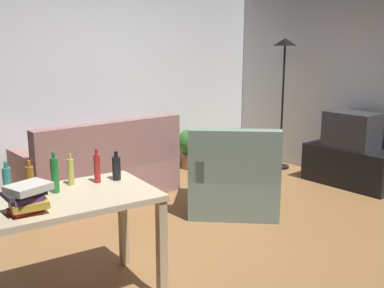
# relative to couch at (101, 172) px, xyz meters

# --- Properties ---
(ground_plane) EXTENTS (5.20, 4.40, 0.02)m
(ground_plane) POSITION_rel_couch_xyz_m (0.34, -1.59, -0.32)
(ground_plane) COLOR olive
(wall_rear) EXTENTS (5.20, 0.10, 2.70)m
(wall_rear) POSITION_rel_couch_xyz_m (0.34, 0.61, 1.04)
(wall_rear) COLOR silver
(wall_rear) RESTS_ON ground_plane
(wall_right) EXTENTS (0.10, 4.40, 2.70)m
(wall_right) POSITION_rel_couch_xyz_m (2.94, -1.59, 1.04)
(wall_right) COLOR silver
(wall_right) RESTS_ON ground_plane
(couch) EXTENTS (1.73, 0.84, 0.92)m
(couch) POSITION_rel_couch_xyz_m (0.00, 0.00, 0.00)
(couch) COLOR #996B66
(couch) RESTS_ON ground_plane
(tv_stand) EXTENTS (0.44, 1.10, 0.48)m
(tv_stand) POSITION_rel_couch_xyz_m (2.59, -1.57, -0.07)
(tv_stand) COLOR black
(tv_stand) RESTS_ON ground_plane
(tv) EXTENTS (0.41, 0.60, 0.44)m
(tv) POSITION_rel_couch_xyz_m (2.60, -1.57, 0.39)
(tv) COLOR #2D2D33
(tv) RESTS_ON tv_stand
(torchiere_lamp) EXTENTS (0.32, 0.32, 1.81)m
(torchiere_lamp) POSITION_rel_couch_xyz_m (2.59, -0.49, 1.11)
(torchiere_lamp) COLOR black
(torchiere_lamp) RESTS_ON ground_plane
(desk) EXTENTS (1.28, 0.85, 0.76)m
(desk) POSITION_rel_couch_xyz_m (-1.25, -1.79, 0.34)
(desk) COLOR #C6B28E
(desk) RESTS_ON ground_plane
(potted_plant) EXTENTS (0.36, 0.36, 0.57)m
(potted_plant) POSITION_rel_couch_xyz_m (1.59, 0.31, 0.02)
(potted_plant) COLOR brown
(potted_plant) RESTS_ON ground_plane
(armchair) EXTENTS (1.23, 1.23, 0.92)m
(armchair) POSITION_rel_couch_xyz_m (0.87, -1.26, 0.01)
(armchair) COLOR slate
(armchair) RESTS_ON ground_plane
(bottle_tall) EXTENTS (0.05, 0.05, 0.24)m
(bottle_tall) POSITION_rel_couch_xyz_m (-1.51, -1.59, 0.55)
(bottle_tall) COLOR teal
(bottle_tall) RESTS_ON desk
(bottle_amber) EXTENTS (0.05, 0.05, 0.24)m
(bottle_amber) POSITION_rel_couch_xyz_m (-1.39, -1.66, 0.56)
(bottle_amber) COLOR #9E6019
(bottle_amber) RESTS_ON desk
(bottle_green) EXTENTS (0.05, 0.05, 0.27)m
(bottle_green) POSITION_rel_couch_xyz_m (-1.24, -1.69, 0.57)
(bottle_green) COLOR #1E722D
(bottle_green) RESTS_ON desk
(bottle_squat) EXTENTS (0.04, 0.04, 0.22)m
(bottle_squat) POSITION_rel_couch_xyz_m (-1.09, -1.60, 0.55)
(bottle_squat) COLOR #BCB24C
(bottle_squat) RESTS_ON desk
(bottle_red) EXTENTS (0.05, 0.05, 0.24)m
(bottle_red) POSITION_rel_couch_xyz_m (-0.92, -1.66, 0.56)
(bottle_red) COLOR #AD2323
(bottle_red) RESTS_ON desk
(bottle_dark) EXTENTS (0.06, 0.06, 0.21)m
(bottle_dark) POSITION_rel_couch_xyz_m (-0.78, -1.70, 0.54)
(bottle_dark) COLOR black
(bottle_dark) RESTS_ON desk
(book_stack) EXTENTS (0.26, 0.23, 0.17)m
(book_stack) POSITION_rel_couch_xyz_m (-1.52, -1.94, 0.55)
(book_stack) COLOR maroon
(book_stack) RESTS_ON desk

